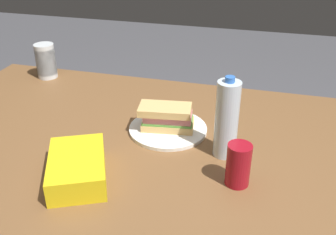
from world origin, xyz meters
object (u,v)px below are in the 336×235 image
(soda_can_red, at_px, (238,165))
(chip_bag, at_px, (77,168))
(plastic_cup_stack, at_px, (46,61))
(paper_plate, at_px, (168,129))
(water_bottle_spare, at_px, (227,119))
(dining_table, at_px, (159,163))
(sandwich, at_px, (167,117))

(soda_can_red, height_order, chip_bag, soda_can_red)
(chip_bag, height_order, plastic_cup_stack, plastic_cup_stack)
(paper_plate, distance_m, water_bottle_spare, 0.25)
(dining_table, xyz_separation_m, plastic_cup_stack, (0.63, -0.40, 0.16))
(sandwich, distance_m, plastic_cup_stack, 0.71)
(plastic_cup_stack, xyz_separation_m, water_bottle_spare, (-0.83, 0.41, 0.05))
(dining_table, relative_size, paper_plate, 6.70)
(dining_table, distance_m, water_bottle_spare, 0.29)
(plastic_cup_stack, bearing_deg, sandwich, 153.33)
(chip_bag, bearing_deg, water_bottle_spare, -84.27)
(soda_can_red, bearing_deg, water_bottle_spare, -68.34)
(paper_plate, bearing_deg, dining_table, 84.34)
(plastic_cup_stack, bearing_deg, dining_table, 147.66)
(sandwich, xyz_separation_m, water_bottle_spare, (-0.20, 0.09, 0.07))
(chip_bag, bearing_deg, paper_plate, -53.94)
(soda_can_red, xyz_separation_m, plastic_cup_stack, (0.89, -0.54, 0.01))
(soda_can_red, height_order, water_bottle_spare, water_bottle_spare)
(sandwich, height_order, water_bottle_spare, water_bottle_spare)
(water_bottle_spare, bearing_deg, paper_plate, -24.37)
(paper_plate, distance_m, soda_can_red, 0.34)
(paper_plate, relative_size, chip_bag, 1.14)
(soda_can_red, xyz_separation_m, chip_bag, (0.43, 0.09, -0.03))
(plastic_cup_stack, height_order, water_bottle_spare, water_bottle_spare)
(soda_can_red, height_order, plastic_cup_stack, plastic_cup_stack)
(sandwich, xyz_separation_m, soda_can_red, (-0.26, 0.22, 0.01))
(dining_table, relative_size, soda_can_red, 14.35)
(sandwich, distance_m, chip_bag, 0.36)
(dining_table, distance_m, paper_plate, 0.12)
(paper_plate, bearing_deg, soda_can_red, 138.59)
(dining_table, distance_m, sandwich, 0.16)
(paper_plate, relative_size, sandwich, 1.36)
(paper_plate, xyz_separation_m, chip_bag, (0.17, 0.32, 0.03))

